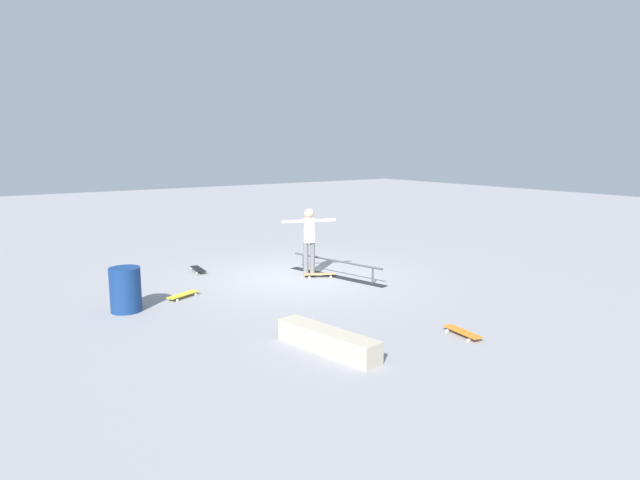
# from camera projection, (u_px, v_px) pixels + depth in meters

# --- Properties ---
(ground_plane) EXTENTS (60.00, 60.00, 0.00)m
(ground_plane) POSITION_uv_depth(u_px,v_px,m) (300.00, 277.00, 13.89)
(ground_plane) COLOR gray
(grind_rail) EXTENTS (3.03, 0.89, 0.44)m
(grind_rail) POSITION_uv_depth(u_px,v_px,m) (336.00, 269.00, 13.90)
(grind_rail) COLOR black
(grind_rail) RESTS_ON ground_plane
(skate_ledge) EXTENTS (2.02, 0.74, 0.36)m
(skate_ledge) POSITION_uv_depth(u_px,v_px,m) (328.00, 340.00, 8.87)
(skate_ledge) COLOR #B2A893
(skate_ledge) RESTS_ON ground_plane
(skater_main) EXTENTS (0.53, 1.34, 1.73)m
(skater_main) POSITION_uv_depth(u_px,v_px,m) (309.00, 237.00, 13.84)
(skater_main) COLOR slate
(skater_main) RESTS_ON ground_plane
(skateboard_main) EXTENTS (0.55, 0.80, 0.09)m
(skateboard_main) POSITION_uv_depth(u_px,v_px,m) (320.00, 274.00, 13.89)
(skateboard_main) COLOR tan
(skateboard_main) RESTS_ON ground_plane
(loose_skateboard_yellow) EXTENTS (0.49, 0.82, 0.09)m
(loose_skateboard_yellow) POSITION_uv_depth(u_px,v_px,m) (183.00, 295.00, 11.98)
(loose_skateboard_yellow) COLOR yellow
(loose_skateboard_yellow) RESTS_ON ground_plane
(loose_skateboard_black) EXTENTS (0.82, 0.33, 0.09)m
(loose_skateboard_black) POSITION_uv_depth(u_px,v_px,m) (198.00, 269.00, 14.48)
(loose_skateboard_black) COLOR black
(loose_skateboard_black) RESTS_ON ground_plane
(loose_skateboard_orange) EXTENTS (0.82, 0.33, 0.09)m
(loose_skateboard_orange) POSITION_uv_depth(u_px,v_px,m) (463.00, 332.00, 9.59)
(loose_skateboard_orange) COLOR orange
(loose_skateboard_orange) RESTS_ON ground_plane
(trash_bin) EXTENTS (0.61, 0.61, 0.90)m
(trash_bin) POSITION_uv_depth(u_px,v_px,m) (125.00, 290.00, 10.97)
(trash_bin) COLOR navy
(trash_bin) RESTS_ON ground_plane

